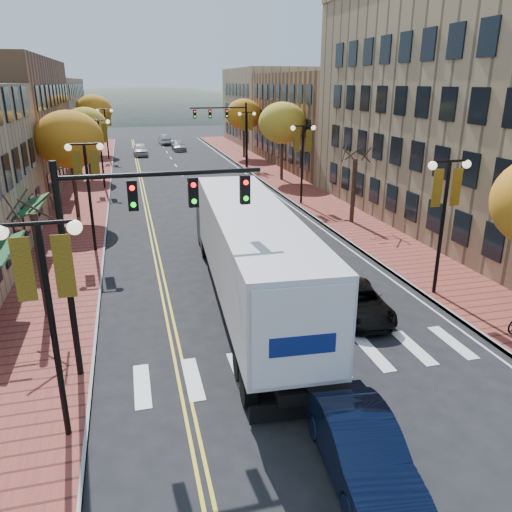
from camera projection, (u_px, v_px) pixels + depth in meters
ground at (329, 397)px, 15.21m from camera, size 200.00×200.00×0.00m
sidewalk_left at (86, 193)px, 42.78m from camera, size 4.00×85.00×0.15m
sidewalk_right at (286, 183)px, 47.01m from camera, size 4.00×85.00×0.15m
building_left_far at (32, 117)px, 65.41m from camera, size 12.00×26.00×9.50m
building_right_near at (510, 108)px, 31.71m from camera, size 15.00×28.00×15.00m
building_right_mid at (342, 120)px, 56.30m from camera, size 15.00×24.00×10.00m
building_right_far at (283, 107)px, 76.25m from camera, size 15.00×20.00×11.00m
tree_left_a at (41, 265)px, 19.66m from camera, size 0.28×0.28×4.20m
tree_left_b at (69, 140)px, 33.24m from camera, size 4.48×4.48×7.21m
tree_left_c at (85, 126)px, 47.99m from camera, size 4.16×4.16×6.69m
tree_left_d at (94, 110)px, 64.27m from camera, size 4.61×4.61×7.42m
tree_right_b at (353, 191)px, 33.04m from camera, size 0.28×0.28×4.20m
tree_right_c at (282, 123)px, 46.61m from camera, size 4.48×4.48×7.21m
tree_right_d at (244, 114)px, 61.29m from camera, size 4.35×4.35×7.00m
lamp_left_a at (47, 292)px, 12.03m from camera, size 1.96×0.36×6.05m
lamp_left_b at (87, 177)px, 26.66m from camera, size 1.96×0.36×6.05m
lamp_left_c at (100, 140)px, 43.11m from camera, size 1.96×0.36×6.05m
lamp_left_d at (106, 124)px, 59.57m from camera, size 1.96×0.36×6.05m
lamp_right_a at (445, 202)px, 21.04m from camera, size 1.96×0.36×6.05m
lamp_right_b at (303, 149)px, 37.50m from camera, size 1.96×0.36×6.05m
lamp_right_c at (247, 129)px, 53.95m from camera, size 1.96×0.36×6.05m
traffic_mast_near at (129, 228)px, 15.04m from camera, size 6.10×0.35×7.00m
traffic_mast_far at (229, 123)px, 53.26m from camera, size 6.10×0.34×7.00m
semi_truck at (245, 245)px, 20.96m from camera, size 3.95×17.97×4.46m
navy_sedan at (361, 448)px, 11.96m from camera, size 2.06×4.86×1.56m
black_suv at (359, 302)px, 20.31m from camera, size 2.60×4.65×1.23m
car_far_white at (140, 149)px, 64.78m from camera, size 1.87×4.56×1.55m
car_far_silver at (179, 146)px, 69.42m from camera, size 1.82×4.32×1.25m
car_far_oncoming at (165, 139)px, 76.47m from camera, size 1.80×4.61×1.50m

